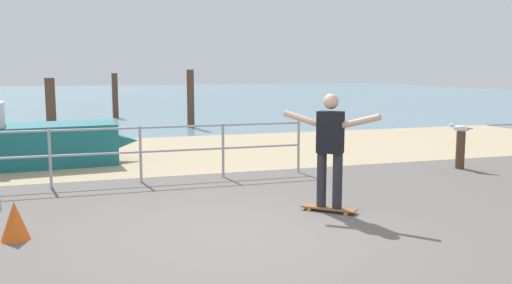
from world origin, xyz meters
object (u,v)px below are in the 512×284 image
object	(u,v)px
sailboat	(14,144)
traffic_cone	(15,222)
bollard_short	(460,151)
skateboard	(329,208)
skateboarder	(330,144)
seagull	(461,128)

from	to	relation	value
sailboat	traffic_cone	xyz separation A→B (m)	(0.57, -5.34, -0.27)
bollard_short	traffic_cone	distance (m)	8.59
skateboard	traffic_cone	distance (m)	4.20
sailboat	bollard_short	xyz separation A→B (m)	(8.83, -2.97, -0.13)
skateboarder	bollard_short	distance (m)	4.72
skateboarder	traffic_cone	distance (m)	4.27
seagull	traffic_cone	world-z (taller)	seagull
bollard_short	traffic_cone	xyz separation A→B (m)	(-8.26, -2.37, -0.14)
skateboarder	traffic_cone	bearing A→B (deg)	-179.25
seagull	traffic_cone	xyz separation A→B (m)	(-8.25, -2.38, -0.61)
skateboard	bollard_short	xyz separation A→B (m)	(4.06, 2.32, 0.32)
skateboarder	seagull	bearing A→B (deg)	29.90
skateboarder	bollard_short	world-z (taller)	skateboarder
skateboarder	traffic_cone	xyz separation A→B (m)	(-4.20, -0.05, -0.77)
skateboarder	seagull	world-z (taller)	skateboarder
sailboat	skateboarder	bearing A→B (deg)	-47.95
traffic_cone	skateboard	bearing A→B (deg)	0.75
sailboat	bollard_short	bearing A→B (deg)	-18.58
bollard_short	traffic_cone	size ratio (longest dim) A/B	1.57
skateboard	bollard_short	bearing A→B (deg)	29.70
traffic_cone	seagull	bearing A→B (deg)	16.12
bollard_short	seagull	world-z (taller)	seagull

